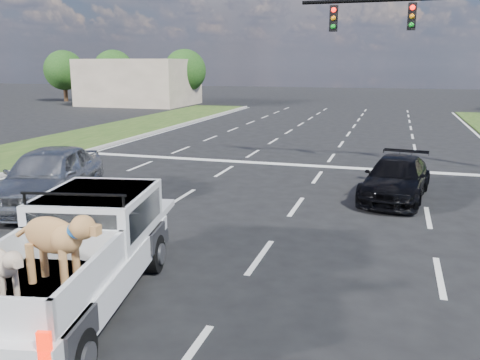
# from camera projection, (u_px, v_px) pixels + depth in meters

# --- Properties ---
(ground) EXTENTS (160.00, 160.00, 0.00)m
(ground) POSITION_uv_depth(u_px,v_px,m) (182.00, 248.00, 11.06)
(ground) COLOR black
(ground) RESTS_ON ground
(road_markings) EXTENTS (17.75, 60.00, 0.01)m
(road_markings) POSITION_uv_depth(u_px,v_px,m) (259.00, 183.00, 17.18)
(road_markings) COLOR silver
(road_markings) RESTS_ON ground
(curb_left) EXTENTS (0.15, 60.00, 0.14)m
(curb_left) POSITION_uv_depth(u_px,v_px,m) (25.00, 168.00, 19.21)
(curb_left) COLOR #A6A198
(curb_left) RESTS_ON ground
(building_left) EXTENTS (10.00, 8.00, 4.40)m
(building_left) POSITION_uv_depth(u_px,v_px,m) (139.00, 82.00, 49.83)
(building_left) COLOR #C4AF96
(building_left) RESTS_ON ground
(tree_far_a) EXTENTS (4.20, 4.20, 5.40)m
(tree_far_a) POSITION_uv_depth(u_px,v_px,m) (64.00, 70.00, 54.29)
(tree_far_a) COLOR #332114
(tree_far_a) RESTS_ON ground
(tree_far_b) EXTENTS (4.20, 4.20, 5.40)m
(tree_far_b) POSITION_uv_depth(u_px,v_px,m) (114.00, 71.00, 52.59)
(tree_far_b) COLOR #332114
(tree_far_b) RESTS_ON ground
(tree_far_c) EXTENTS (4.20, 4.20, 5.40)m
(tree_far_c) POSITION_uv_depth(u_px,v_px,m) (185.00, 71.00, 50.31)
(tree_far_c) COLOR #332114
(tree_far_c) RESTS_ON ground
(pickup_truck) EXTENTS (2.79, 5.41, 1.93)m
(pickup_truck) POSITION_uv_depth(u_px,v_px,m) (76.00, 254.00, 8.22)
(pickup_truck) COLOR black
(pickup_truck) RESTS_ON ground
(silver_sedan) EXTENTS (3.18, 5.26, 1.68)m
(silver_sedan) POSITION_uv_depth(u_px,v_px,m) (49.00, 176.00, 14.31)
(silver_sedan) COLOR #A5A7AC
(silver_sedan) RESTS_ON ground
(black_coupe) EXTENTS (2.27, 4.38, 1.22)m
(black_coupe) POSITION_uv_depth(u_px,v_px,m) (396.00, 178.00, 15.07)
(black_coupe) COLOR black
(black_coupe) RESTS_ON ground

